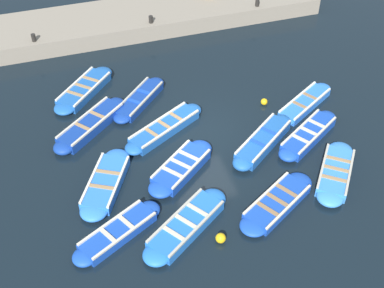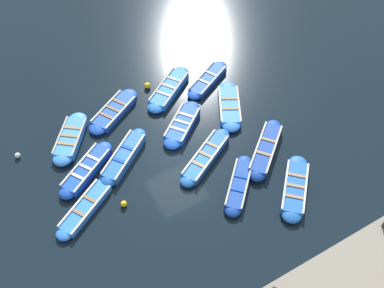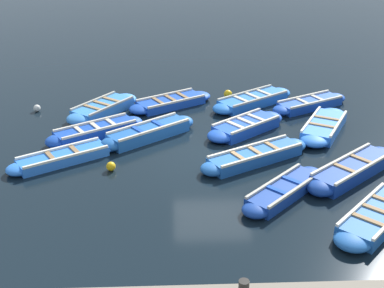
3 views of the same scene
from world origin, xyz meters
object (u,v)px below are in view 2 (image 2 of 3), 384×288
Objects in this scene: buoy_yellow_far at (18,155)px; buoy_white_drifting at (147,86)px; boat_outer_right at (169,89)px; boat_far_corner at (266,149)px; boat_outer_left at (295,188)px; boat_tucked at (70,138)px; boat_alongside at (229,106)px; boat_end_of_row at (239,185)px; boat_drifting at (206,157)px; boat_bow_out at (124,157)px; boat_inner_gap at (114,111)px; boat_centre at (85,208)px; boat_mid_row at (182,124)px; boat_near_quay at (86,169)px; boat_stern_in at (208,80)px; buoy_orange_near at (124,204)px.

buoy_white_drifting is (-1.17, 7.37, 0.03)m from buoy_yellow_far.
buoy_yellow_far is (0.36, -8.26, -0.05)m from boat_outer_right.
boat_outer_left is at bearing -2.78° from boat_far_corner.
boat_tucked reaches higher than boat_alongside.
boat_far_corner reaches higher than boat_end_of_row.
boat_bow_out is (-1.89, -3.33, 0.02)m from boat_drifting.
boat_inner_gap is at bearing 104.29° from boat_tucked.
boat_drifting reaches higher than buoy_white_drifting.
boat_tucked is (-3.98, 0.78, 0.04)m from boat_centre.
boat_far_corner is 13.16× the size of buoy_yellow_far.
boat_drifting is 14.16× the size of buoy_yellow_far.
boat_outer_right is at bearing 166.70° from boat_mid_row.
boat_far_corner reaches higher than boat_drifting.
boat_centre is 0.96× the size of boat_alongside.
boat_end_of_row is at bearing -27.48° from boat_alongside.
boat_drifting is 6.62m from boat_tucked.
boat_inner_gap is 13.25× the size of buoy_yellow_far.
boat_outer_left is at bearing 47.91° from boat_bow_out.
boat_outer_left is at bearing 13.26° from boat_outer_right.
boat_bow_out reaches higher than boat_tucked.
boat_tucked reaches higher than boat_drifting.
buoy_yellow_far is at bearing -157.83° from boat_centre.
boat_drifting reaches higher than boat_alongside.
boat_near_quay is (2.78, -5.75, 0.01)m from boat_outer_right.
boat_outer_right is at bearing 96.51° from boat_tucked.
boat_tucked is 8.42m from boat_end_of_row.
buoy_white_drifting is at bearing -111.67° from boat_stern_in.
boat_stern_in is at bearing 148.09° from boat_drifting.
boat_centre is 0.97× the size of boat_far_corner.
boat_drifting is 1.11× the size of boat_bow_out.
boat_bow_out is at bearing -67.23° from boat_stern_in.
boat_inner_gap reaches higher than buoy_orange_near.
boat_near_quay is at bearing -0.22° from boat_tucked.
boat_far_corner reaches higher than boat_outer_left.
boat_tucked is (0.66, -5.74, 0.01)m from boat_outer_right.
boat_outer_right reaches higher than boat_drifting.
boat_far_corner is at bearing 61.87° from buoy_yellow_far.
boat_end_of_row is 10.96× the size of buoy_yellow_far.
boat_end_of_row is 5.52m from boat_bow_out.
buoy_orange_near reaches higher than buoy_yellow_far.
boat_far_corner is at bearing 41.84° from boat_inner_gap.
buoy_white_drifting is at bearing -174.36° from boat_end_of_row.
boat_end_of_row is at bearing 71.11° from buoy_orange_near.
buoy_white_drifting is (-5.44, 5.63, 0.01)m from boat_centre.
boat_mid_row is 2.29m from boat_drifting.
boat_alongside reaches higher than boat_end_of_row.
boat_outer_left is 0.90× the size of boat_outer_right.
buoy_yellow_far is at bearing -80.97° from buoy_white_drifting.
boat_bow_out reaches higher than boat_outer_left.
buoy_white_drifting is (-3.44, -3.00, -0.01)m from boat_alongside.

